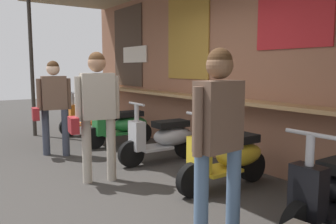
# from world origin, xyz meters

# --- Properties ---
(ground_plane) EXTENTS (27.23, 27.23, 0.00)m
(ground_plane) POSITION_xyz_m (0.00, 0.00, 0.00)
(ground_plane) COLOR #383533
(market_stall_facade) EXTENTS (9.73, 2.33, 3.24)m
(market_stall_facade) POSITION_xyz_m (-0.01, 1.86, 1.79)
(market_stall_facade) COLOR #8C5B44
(market_stall_facade) RESTS_ON ground_plane
(scooter_orange) EXTENTS (0.48, 1.40, 0.97)m
(scooter_orange) POSITION_xyz_m (-3.53, 1.08, 0.39)
(scooter_orange) COLOR orange
(scooter_orange) RESTS_ON ground_plane
(scooter_green) EXTENTS (0.46, 1.40, 0.97)m
(scooter_green) POSITION_xyz_m (-2.13, 1.08, 0.39)
(scooter_green) COLOR #237533
(scooter_green) RESTS_ON ground_plane
(scooter_silver) EXTENTS (0.46, 1.40, 0.97)m
(scooter_silver) POSITION_xyz_m (-0.69, 1.08, 0.39)
(scooter_silver) COLOR #B2B5BA
(scooter_silver) RESTS_ON ground_plane
(scooter_yellow) EXTENTS (0.46, 1.40, 0.97)m
(scooter_yellow) POSITION_xyz_m (0.76, 1.08, 0.39)
(scooter_yellow) COLOR gold
(scooter_yellow) RESTS_ON ground_plane
(shopper_with_handbag) EXTENTS (0.35, 0.65, 1.60)m
(shopper_with_handbag) POSITION_xyz_m (-2.08, -0.23, 0.96)
(shopper_with_handbag) COLOR #383D4C
(shopper_with_handbag) RESTS_ON ground_plane
(shopper_browsing) EXTENTS (0.30, 0.67, 1.68)m
(shopper_browsing) POSITION_xyz_m (-0.37, -0.17, 1.03)
(shopper_browsing) COLOR #ADA393
(shopper_browsing) RESTS_ON ground_plane
(shopper_passing) EXTENTS (0.24, 0.56, 1.64)m
(shopper_passing) POSITION_xyz_m (1.72, 0.00, 1.01)
(shopper_passing) COLOR slate
(shopper_passing) RESTS_ON ground_plane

